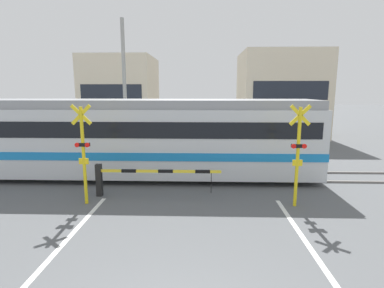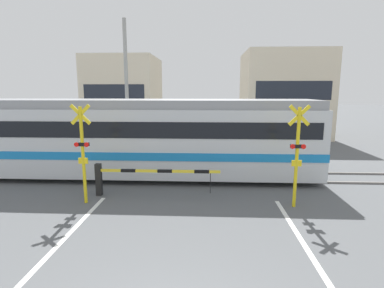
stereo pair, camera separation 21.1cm
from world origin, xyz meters
The scene contains 11 objects.
rail_track_near centered at (0.00, 8.87, 0.04)m, with size 50.00×0.10×0.08m.
rail_track_far centered at (0.00, 10.30, 0.04)m, with size 50.00×0.10×0.08m.
commuter_train centered at (-2.14, 9.58, 1.82)m, with size 14.90×3.02×3.40m.
crossing_barrier_near centered at (-2.09, 7.01, 0.77)m, with size 4.50×0.20×1.18m.
crossing_barrier_far centered at (2.09, 12.37, 0.77)m, with size 4.50×0.20×1.18m.
crossing_signal_left centered at (-3.50, 6.25, 1.85)m, with size 0.68×0.15×3.35m.
crossing_signal_right centered at (3.50, 6.25, 1.85)m, with size 0.68×0.15×3.35m.
pedestrian centered at (-1.04, 15.69, 1.00)m, with size 0.38×0.23×1.73m.
building_left_of_street centered at (-6.40, 22.29, 3.26)m, with size 5.50×6.16×6.52m.
building_right_of_street centered at (6.91, 22.29, 3.44)m, with size 6.52×6.16×6.87m.
utility_pole_streetside centered at (-4.25, 14.87, 3.97)m, with size 0.22×0.22×7.93m.
Camera 1 is at (0.39, -3.29, 3.79)m, focal length 28.00 mm.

